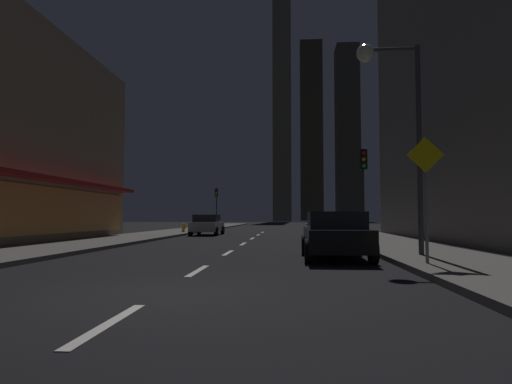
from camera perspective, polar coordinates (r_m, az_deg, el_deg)
ground_plane at (r=39.30m, az=1.11°, el=-5.21°), size 78.00×136.00×0.10m
sidewalk_right at (r=39.53m, az=11.34°, el=-4.96°), size 4.00×76.00×0.15m
sidewalk_left at (r=40.29m, az=-8.92°, el=-4.95°), size 4.00×76.00×0.15m
lane_marking_center at (r=20.97m, az=-1.69°, el=-6.78°), size 0.16×33.40×0.01m
skyscraper_distant_tall at (r=125.88m, az=3.40°, el=12.22°), size 5.06×6.48×69.72m
skyscraper_distant_mid at (r=156.02m, az=7.23°, el=7.97°), size 7.76×5.39×63.14m
skyscraper_distant_short at (r=133.10m, az=11.81°, el=7.48°), size 6.58×8.34×51.83m
car_parked_near at (r=13.72m, az=10.30°, el=-5.52°), size 1.98×4.24×1.45m
car_parked_far at (r=31.26m, az=-6.38°, el=-4.25°), size 1.98×4.24×1.45m
fire_hydrant_far_left at (r=34.15m, az=-9.42°, el=-4.62°), size 0.42×0.30×0.65m
traffic_light_near_right at (r=20.12m, az=13.79°, el=2.25°), size 0.32×0.48×4.20m
traffic_light_far_left at (r=46.73m, az=-5.17°, el=-0.91°), size 0.32×0.48×4.20m
street_lamp_right at (r=14.60m, az=17.19°, el=11.86°), size 1.96×0.56×6.58m
pedestrian_crossing_sign at (r=11.74m, az=21.24°, el=0.49°), size 0.91×0.08×3.15m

